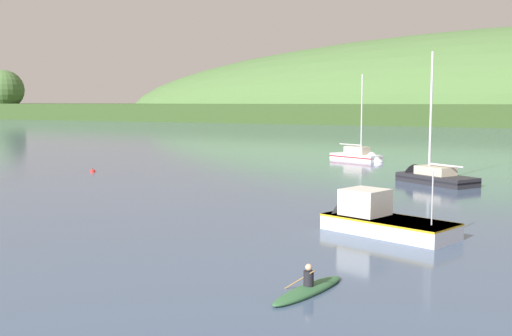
% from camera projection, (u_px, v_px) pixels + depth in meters
% --- Properties ---
extents(sailboat_near_mooring, '(6.41, 4.05, 9.47)m').
position_uv_depth(sailboat_near_mooring, '(360.00, 158.00, 61.90)').
color(sailboat_near_mooring, white).
rests_on(sailboat_near_mooring, ground).
extents(sailboat_far_left, '(6.90, 5.47, 10.59)m').
position_uv_depth(sailboat_far_left, '(428.00, 180.00, 44.93)').
color(sailboat_far_left, '#232328').
rests_on(sailboat_far_left, ground).
extents(fishing_boat_moored, '(6.76, 4.18, 3.95)m').
position_uv_depth(fishing_boat_moored, '(375.00, 224.00, 27.85)').
color(fishing_boat_moored, '#ADB2BC').
rests_on(fishing_boat_moored, ground).
extents(canoe_with_paddler, '(1.65, 3.82, 1.02)m').
position_uv_depth(canoe_with_paddler, '(308.00, 289.00, 18.99)').
color(canoe_with_paddler, '#33663D').
rests_on(canoe_with_paddler, ground).
extents(mooring_buoy_off_fishing_boat, '(0.45, 0.45, 0.53)m').
position_uv_depth(mooring_buoy_off_fishing_boat, '(93.00, 172.00, 52.03)').
color(mooring_buoy_off_fishing_boat, red).
rests_on(mooring_buoy_off_fishing_boat, ground).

